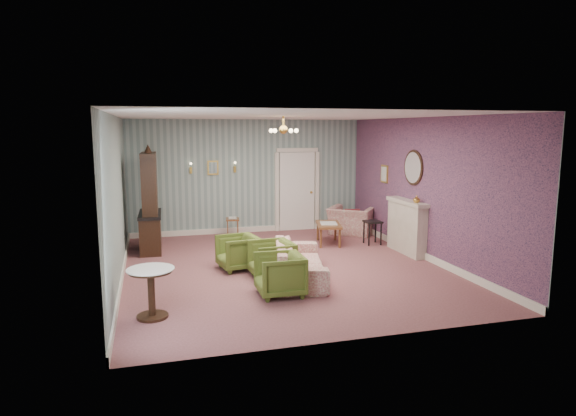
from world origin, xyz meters
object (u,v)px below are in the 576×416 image
object	(u,v)px
dresser	(149,199)
fireplace	(407,227)
olive_chair_a	(280,273)
sofa_chintz	(300,255)
olive_chair_c	(238,251)
pedestal_table	(151,293)
side_table_black	(372,233)
olive_chair_b	(272,258)
wingback_chair	(352,216)
coffee_table	(328,234)

from	to	relation	value
dresser	fireplace	distance (m)	5.63
olive_chair_a	sofa_chintz	world-z (taller)	sofa_chintz
olive_chair_a	olive_chair_c	xyz separation A→B (m)	(-0.39, 1.68, -0.01)
sofa_chintz	pedestal_table	size ratio (longest dim) A/B	2.93
olive_chair_a	side_table_black	size ratio (longest dim) A/B	1.35
olive_chair_b	wingback_chair	size ratio (longest dim) A/B	0.69
sofa_chintz	side_table_black	bearing A→B (deg)	-36.12
sofa_chintz	side_table_black	xyz separation A→B (m)	(2.40, 2.08, -0.14)
olive_chair_b	pedestal_table	xyz separation A→B (m)	(-2.11, -1.43, -0.01)
olive_chair_a	side_table_black	world-z (taller)	olive_chair_a
side_table_black	pedestal_table	world-z (taller)	pedestal_table
fireplace	sofa_chintz	bearing A→B (deg)	-157.43
wingback_chair	pedestal_table	size ratio (longest dim) A/B	1.47
olive_chair_b	sofa_chintz	size ratio (longest dim) A/B	0.35
olive_chair_b	sofa_chintz	xyz separation A→B (m)	(0.48, -0.16, 0.05)
olive_chair_b	fireplace	bearing A→B (deg)	101.79
pedestal_table	coffee_table	bearing A→B (deg)	42.49
dresser	pedestal_table	size ratio (longest dim) A/B	3.13
dresser	fireplace	world-z (taller)	dresser
pedestal_table	fireplace	bearing A→B (deg)	24.39
fireplace	pedestal_table	xyz separation A→B (m)	(-5.35, -2.42, -0.22)
sofa_chintz	wingback_chair	xyz separation A→B (m)	(2.38, 3.28, 0.05)
fireplace	pedestal_table	bearing A→B (deg)	-155.61
olive_chair_a	fireplace	world-z (taller)	fireplace
olive_chair_a	olive_chair_b	world-z (taller)	olive_chair_a
coffee_table	dresser	bearing A→B (deg)	173.05
dresser	sofa_chintz	bearing A→B (deg)	-46.72
wingback_chair	side_table_black	bearing A→B (deg)	129.90
olive_chair_c	fireplace	distance (m)	3.75
olive_chair_c	side_table_black	distance (m)	3.58
olive_chair_a	wingback_chair	xyz separation A→B (m)	(2.96, 4.10, 0.09)
fireplace	pedestal_table	world-z (taller)	fireplace
wingback_chair	coffee_table	distance (m)	1.31
fireplace	side_table_black	xyz separation A→B (m)	(-0.36, 0.93, -0.30)
fireplace	pedestal_table	distance (m)	5.88
sofa_chintz	coffee_table	bearing A→B (deg)	-17.80
fireplace	side_table_black	world-z (taller)	fireplace
coffee_table	side_table_black	distance (m)	1.02
olive_chair_c	dresser	bearing A→B (deg)	-151.50
olive_chair_a	coffee_table	bearing A→B (deg)	148.68
side_table_black	olive_chair_b	bearing A→B (deg)	-146.33
sofa_chintz	fireplace	world-z (taller)	fireplace
wingback_chair	pedestal_table	world-z (taller)	wingback_chair
olive_chair_a	coffee_table	size ratio (longest dim) A/B	0.78
olive_chair_c	dresser	world-z (taller)	dresser
sofa_chintz	pedestal_table	world-z (taller)	sofa_chintz
sofa_chintz	coffee_table	xyz separation A→B (m)	(1.43, 2.40, -0.17)
olive_chair_a	coffee_table	world-z (taller)	olive_chair_a
olive_chair_c	fireplace	size ratio (longest dim) A/B	0.52
side_table_black	fireplace	bearing A→B (deg)	-68.61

